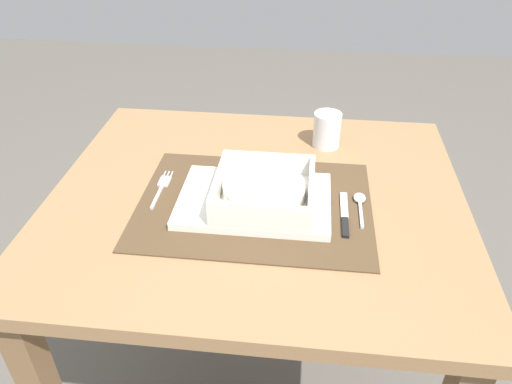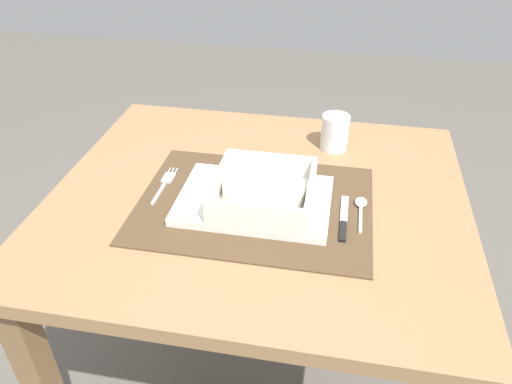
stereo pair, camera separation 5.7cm
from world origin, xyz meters
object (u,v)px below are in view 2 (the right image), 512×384
(porridge_bowl, at_px, (264,192))
(spoon, at_px, (361,205))
(drinking_glass, at_px, (335,134))
(butter_knife, at_px, (344,221))
(dining_table, at_px, (258,237))
(fork, at_px, (166,182))

(porridge_bowl, bearing_deg, spoon, 11.03)
(drinking_glass, bearing_deg, butter_knife, -82.95)
(dining_table, height_order, butter_knife, butter_knife)
(dining_table, bearing_deg, drinking_glass, 57.81)
(porridge_bowl, distance_m, drinking_glass, 0.29)
(fork, distance_m, drinking_glass, 0.40)
(spoon, distance_m, butter_knife, 0.06)
(spoon, bearing_deg, fork, 176.67)
(spoon, xyz_separation_m, drinking_glass, (-0.07, 0.23, 0.03))
(fork, relative_size, spoon, 1.21)
(butter_knife, relative_size, drinking_glass, 1.70)
(butter_knife, bearing_deg, dining_table, 164.71)
(fork, bearing_deg, spoon, 2.23)
(dining_table, xyz_separation_m, butter_knife, (0.17, -0.06, 0.12))
(porridge_bowl, height_order, spoon, porridge_bowl)
(porridge_bowl, bearing_deg, fork, 168.21)
(butter_knife, distance_m, drinking_glass, 0.29)
(drinking_glass, bearing_deg, spoon, -73.91)
(fork, relative_size, drinking_glass, 1.65)
(drinking_glass, bearing_deg, fork, -146.67)
(butter_knife, bearing_deg, porridge_bowl, 177.61)
(dining_table, relative_size, butter_knife, 6.00)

